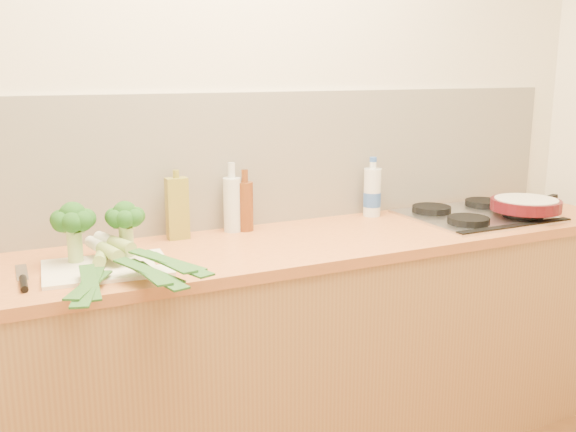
% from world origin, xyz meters
% --- Properties ---
extents(room_shell, '(3.50, 3.50, 3.50)m').
position_xyz_m(room_shell, '(0.00, 1.49, 1.17)').
color(room_shell, beige).
rests_on(room_shell, ground).
extents(counter, '(3.20, 0.62, 0.90)m').
position_xyz_m(counter, '(0.00, 1.20, 0.45)').
color(counter, '#A47744').
rests_on(counter, ground).
extents(gas_hob, '(0.58, 0.50, 0.04)m').
position_xyz_m(gas_hob, '(1.02, 1.20, 0.91)').
color(gas_hob, silver).
rests_on(gas_hob, counter).
extents(chopping_board, '(0.42, 0.32, 0.01)m').
position_xyz_m(chopping_board, '(-0.57, 1.13, 0.91)').
color(chopping_board, white).
rests_on(chopping_board, counter).
extents(broccoli_left, '(0.14, 0.15, 0.20)m').
position_xyz_m(broccoli_left, '(-0.65, 1.22, 1.05)').
color(broccoli_left, '#98B86B').
rests_on(broccoli_left, chopping_board).
extents(broccoli_right, '(0.13, 0.13, 0.19)m').
position_xyz_m(broccoli_right, '(-0.49, 1.22, 1.04)').
color(broccoli_right, '#98B86B').
rests_on(broccoli_right, chopping_board).
extents(leek_front, '(0.24, 0.63, 0.04)m').
position_xyz_m(leek_front, '(-0.60, 1.09, 0.94)').
color(leek_front, white).
rests_on(leek_front, chopping_board).
extents(leek_mid, '(0.20, 0.63, 0.04)m').
position_xyz_m(leek_mid, '(-0.54, 1.06, 0.95)').
color(leek_mid, white).
rests_on(leek_mid, chopping_board).
extents(leek_back, '(0.24, 0.59, 0.04)m').
position_xyz_m(leek_back, '(-0.49, 1.06, 0.97)').
color(leek_back, white).
rests_on(leek_back, chopping_board).
extents(chefs_knife, '(0.04, 0.30, 0.02)m').
position_xyz_m(chefs_knife, '(-0.82, 1.10, 0.91)').
color(chefs_knife, silver).
rests_on(chefs_knife, counter).
extents(skillet, '(0.42, 0.29, 0.05)m').
position_xyz_m(skillet, '(1.18, 1.08, 0.96)').
color(skillet, '#480C11').
rests_on(skillet, gas_hob).
extents(oil_tin, '(0.08, 0.05, 0.26)m').
position_xyz_m(oil_tin, '(-0.26, 1.40, 1.02)').
color(oil_tin, olive).
rests_on(oil_tin, counter).
extents(glass_bottle, '(0.07, 0.07, 0.27)m').
position_xyz_m(glass_bottle, '(-0.03, 1.42, 1.01)').
color(glass_bottle, silver).
rests_on(glass_bottle, counter).
extents(amber_bottle, '(0.06, 0.06, 0.25)m').
position_xyz_m(amber_bottle, '(0.02, 1.41, 1.00)').
color(amber_bottle, '#643213').
rests_on(amber_bottle, counter).
extents(water_bottle, '(0.08, 0.08, 0.24)m').
position_xyz_m(water_bottle, '(0.62, 1.42, 1.00)').
color(water_bottle, silver).
rests_on(water_bottle, counter).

